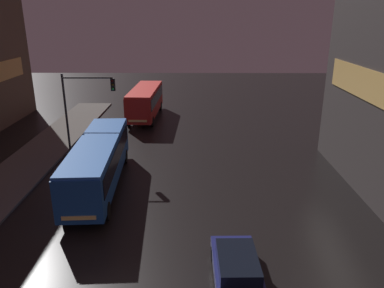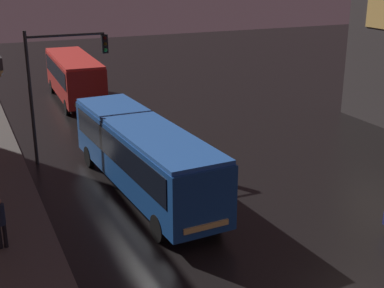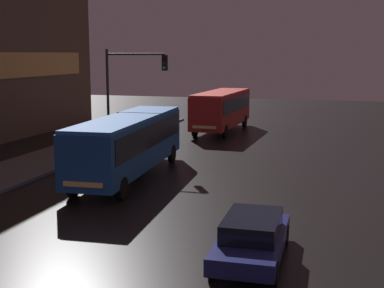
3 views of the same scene
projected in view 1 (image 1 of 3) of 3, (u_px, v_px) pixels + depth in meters
The scene contains 4 objects.
bus_near at pixel (98, 159), 23.39m from camera, with size 3.06×11.18×3.07m.
bus_far at pixel (145, 100), 39.40m from camera, with size 2.88×9.56×3.18m.
car_taxi at pixel (237, 270), 15.11m from camera, with size 1.99×4.67×1.36m.
traffic_light_main at pixel (83, 101), 27.72m from camera, with size 3.90×0.35×6.41m.
Camera 1 is at (3.20, -10.88, 10.48)m, focal length 35.00 mm.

